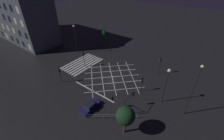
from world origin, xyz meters
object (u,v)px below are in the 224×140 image
Objects in this scene: traffic_light_median_south at (84,56)px; street_lamp_west at (75,33)px; street_lamp_east at (195,85)px; street_tree_near at (125,116)px; traffic_light_nw_cross at (160,62)px; street_lamp_far at (168,77)px; traffic_light_se_cross at (60,73)px; traffic_light_ne_main at (130,100)px; traffic_light_median_north at (142,82)px; waiting_car at (90,106)px; traffic_light_ne_cross at (117,101)px; street_tree_far at (103,35)px.

traffic_light_median_south is 9.00m from street_lamp_west.
street_lamp_east is 1.94× the size of street_tree_near.
traffic_light_nw_cross is 0.61× the size of street_lamp_far.
traffic_light_ne_main is at bearing 7.31° from traffic_light_se_cross.
traffic_light_median_south is (0.07, -16.51, 0.43)m from traffic_light_median_north.
traffic_light_ne_main is at bearing -56.92° from waiting_car.
traffic_light_ne_cross is (15.60, -1.27, -0.88)m from traffic_light_nw_cross.
street_lamp_east reaches higher than street_lamp_west.
street_tree_far is (-20.57, -5.04, 1.29)m from traffic_light_se_cross.
traffic_light_median_south is 21.45m from street_tree_near.
traffic_light_median_south is 25.69m from street_lamp_east.
street_tree_far is at bearing -45.26° from traffic_light_ne_cross.
traffic_light_median_north is 0.46× the size of street_lamp_far.
waiting_car is at bearing -57.12° from street_lamp_east.
traffic_light_median_south is (-5.90, -17.25, 0.22)m from traffic_light_ne_main.
street_tree_far reaches higher than waiting_car.
traffic_light_ne_cross is 0.43× the size of street_lamp_far.
street_lamp_west is 1.66× the size of street_tree_near.
street_lamp_west is (-11.28, -22.80, 4.12)m from traffic_light_ne_cross.
traffic_light_nw_cross is at bearing -17.01° from waiting_car.
traffic_light_ne_main reaches higher than traffic_light_ne_cross.
street_lamp_far is 1.45× the size of street_tree_near.
traffic_light_se_cross is 1.16× the size of traffic_light_ne_cross.
waiting_car is (13.73, 18.55, -5.90)m from street_lamp_west.
street_tree_far is (-12.79, -25.31, -1.95)m from street_lamp_far.
traffic_light_se_cross is (8.07, -15.63, 0.17)m from traffic_light_median_north.
street_lamp_east is 11.73m from street_tree_near.
waiting_car is at bearing -40.83° from traffic_light_median_south.
traffic_light_se_cross is (16.28, -15.95, -0.58)m from traffic_light_nw_cross.
traffic_light_se_cross is at bearing 27.31° from traffic_light_median_north.
traffic_light_se_cross is at bearing -73.31° from street_lamp_east.
street_tree_far is 1.37× the size of waiting_car.
traffic_light_median_south reaches higher than traffic_light_se_cross.
street_lamp_east is at bearing 65.93° from street_tree_far.
traffic_light_se_cross is 0.43× the size of street_lamp_west.
street_lamp_far reaches higher than traffic_light_nw_cross.
street_lamp_east is (-6.68, 9.87, 4.22)m from traffic_light_ne_cross.
traffic_light_median_south is at bearing 0.26° from traffic_light_median_north.
street_lamp_west is 1.54× the size of street_tree_far.
street_lamp_east is (-7.36, 24.54, 3.93)m from traffic_light_se_cross.
traffic_light_nw_cross is 0.53× the size of street_lamp_west.
traffic_light_median_north is at bearing -27.87° from waiting_car.
traffic_light_ne_cross is 28.05m from street_tree_far.
street_lamp_west reaches higher than street_tree_far.
waiting_car is at bearing -91.75° from street_tree_near.
traffic_light_nw_cross is 0.45× the size of street_lamp_east.
street_lamp_east is 4.35m from street_lamp_far.
traffic_light_ne_main is 0.42× the size of street_lamp_west.
traffic_light_median_north is 0.85× the size of waiting_car.
traffic_light_median_south is at bearing 61.31° from street_lamp_west.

